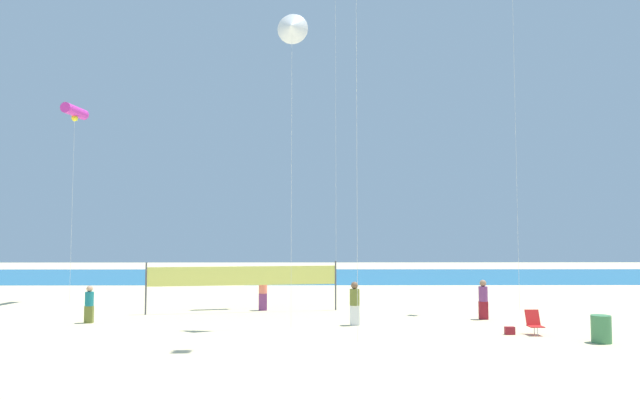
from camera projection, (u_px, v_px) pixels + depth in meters
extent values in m
plane|color=beige|center=(282.00, 357.00, 16.89)|extent=(120.00, 120.00, 0.00)
cube|color=#1E6B99|center=(305.00, 276.00, 51.20)|extent=(120.00, 20.00, 0.01)
cube|color=olive|center=(89.00, 314.00, 23.43)|extent=(0.34, 0.20, 0.71)
cylinder|color=#19727A|center=(89.00, 299.00, 23.47)|extent=(0.36, 0.36, 0.58)
sphere|color=tan|center=(90.00, 289.00, 23.50)|extent=(0.26, 0.26, 0.26)
cube|color=#7A3872|center=(263.00, 302.00, 27.39)|extent=(0.40, 0.24, 0.83)
cylinder|color=#EA7260|center=(263.00, 286.00, 27.44)|extent=(0.42, 0.42, 0.68)
sphere|color=brown|center=(263.00, 276.00, 27.47)|extent=(0.31, 0.31, 0.31)
cube|color=white|center=(355.00, 315.00, 22.84)|extent=(0.38, 0.23, 0.80)
cylinder|color=olive|center=(355.00, 297.00, 22.88)|extent=(0.40, 0.40, 0.66)
sphere|color=brown|center=(355.00, 285.00, 22.91)|extent=(0.30, 0.30, 0.30)
cube|color=maroon|center=(483.00, 310.00, 24.44)|extent=(0.37, 0.22, 0.78)
cylinder|color=#7A3872|center=(483.00, 294.00, 24.49)|extent=(0.39, 0.39, 0.64)
sphere|color=#997051|center=(483.00, 283.00, 24.52)|extent=(0.29, 0.29, 0.29)
cube|color=red|center=(536.00, 326.00, 20.53)|extent=(0.52, 0.48, 0.03)
cube|color=red|center=(532.00, 318.00, 20.84)|extent=(0.52, 0.23, 0.57)
cylinder|color=silver|center=(537.00, 332.00, 20.37)|extent=(0.03, 0.03, 0.32)
cylinder|color=silver|center=(534.00, 330.00, 20.66)|extent=(0.03, 0.03, 0.32)
cylinder|color=#3F7F4C|center=(601.00, 329.00, 19.08)|extent=(0.65, 0.65, 0.93)
cylinder|color=#4C4C51|center=(146.00, 288.00, 26.00)|extent=(0.08, 0.08, 2.40)
cylinder|color=#4C4C51|center=(336.00, 285.00, 27.55)|extent=(0.08, 0.08, 2.40)
cube|color=#EAE566|center=(244.00, 276.00, 26.81)|extent=(8.88, 1.50, 0.90)
cube|color=maroon|center=(510.00, 331.00, 20.66)|extent=(0.36, 0.18, 0.29)
cylinder|color=silver|center=(515.00, 123.00, 27.73)|extent=(0.01, 0.01, 18.45)
cylinder|color=silver|center=(72.00, 206.00, 31.12)|extent=(0.01, 0.01, 10.64)
cylinder|color=#D833A5|center=(75.00, 111.00, 31.46)|extent=(0.82, 2.02, 0.59)
sphere|color=yellow|center=(75.00, 118.00, 31.44)|extent=(0.36, 0.36, 0.36)
cylinder|color=silver|center=(336.00, 104.00, 30.06)|extent=(0.01, 0.01, 21.40)
cylinder|color=silver|center=(291.00, 175.00, 22.63)|extent=(0.01, 0.01, 12.21)
cone|color=white|center=(292.00, 27.00, 23.02)|extent=(1.32, 0.58, 1.28)
cylinder|color=silver|center=(357.00, 67.00, 19.76)|extent=(0.01, 0.01, 19.17)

